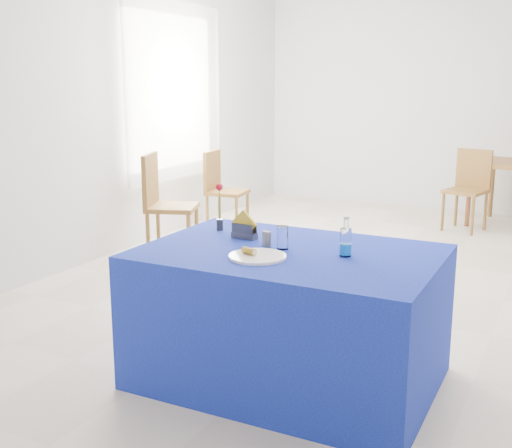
{
  "coord_description": "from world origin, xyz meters",
  "views": [
    {
      "loc": [
        1.52,
        -5.08,
        1.67
      ],
      "look_at": [
        0.02,
        -2.1,
        0.92
      ],
      "focal_mm": 45.0,
      "sensor_mm": 36.0,
      "label": 1
    }
  ],
  "objects_px": {
    "chair_win_a": "(163,199)",
    "chair_bg_left": "(469,184)",
    "blue_table": "(289,316)",
    "water_bottle": "(346,243)",
    "plate": "(258,256)",
    "chair_win_b": "(221,185)"
  },
  "relations": [
    {
      "from": "chair_win_a",
      "to": "chair_bg_left",
      "type": "bearing_deg",
      "value": -63.88
    },
    {
      "from": "blue_table",
      "to": "chair_bg_left",
      "type": "relative_size",
      "value": 1.76
    },
    {
      "from": "water_bottle",
      "to": "chair_bg_left",
      "type": "bearing_deg",
      "value": 90.28
    },
    {
      "from": "water_bottle",
      "to": "chair_win_a",
      "type": "bearing_deg",
      "value": 143.56
    },
    {
      "from": "plate",
      "to": "blue_table",
      "type": "relative_size",
      "value": 0.19
    },
    {
      "from": "blue_table",
      "to": "water_bottle",
      "type": "height_order",
      "value": "water_bottle"
    },
    {
      "from": "water_bottle",
      "to": "chair_win_a",
      "type": "relative_size",
      "value": 0.21
    },
    {
      "from": "plate",
      "to": "chair_win_a",
      "type": "bearing_deg",
      "value": 134.92
    },
    {
      "from": "chair_bg_left",
      "to": "chair_win_b",
      "type": "height_order",
      "value": "chair_bg_left"
    },
    {
      "from": "water_bottle",
      "to": "blue_table",
      "type": "bearing_deg",
      "value": -175.52
    },
    {
      "from": "blue_table",
      "to": "chair_bg_left",
      "type": "height_order",
      "value": "chair_bg_left"
    },
    {
      "from": "blue_table",
      "to": "chair_win_a",
      "type": "bearing_deg",
      "value": 139.33
    },
    {
      "from": "blue_table",
      "to": "water_bottle",
      "type": "relative_size",
      "value": 7.44
    },
    {
      "from": "blue_table",
      "to": "water_bottle",
      "type": "bearing_deg",
      "value": 4.48
    },
    {
      "from": "water_bottle",
      "to": "chair_bg_left",
      "type": "height_order",
      "value": "water_bottle"
    },
    {
      "from": "water_bottle",
      "to": "chair_win_a",
      "type": "distance_m",
      "value": 3.01
    },
    {
      "from": "chair_win_b",
      "to": "chair_bg_left",
      "type": "bearing_deg",
      "value": -68.66
    },
    {
      "from": "chair_bg_left",
      "to": "chair_win_b",
      "type": "xyz_separation_m",
      "value": [
        -2.47,
        -1.34,
        -0.0
      ]
    },
    {
      "from": "plate",
      "to": "chair_win_a",
      "type": "xyz_separation_m",
      "value": [
        -2.01,
        2.02,
        -0.19
      ]
    },
    {
      "from": "plate",
      "to": "chair_bg_left",
      "type": "bearing_deg",
      "value": 85.29
    },
    {
      "from": "water_bottle",
      "to": "chair_win_b",
      "type": "xyz_separation_m",
      "value": [
        -2.49,
        3.02,
        -0.31
      ]
    },
    {
      "from": "plate",
      "to": "blue_table",
      "type": "xyz_separation_m",
      "value": [
        0.09,
        0.21,
        -0.39
      ]
    }
  ]
}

